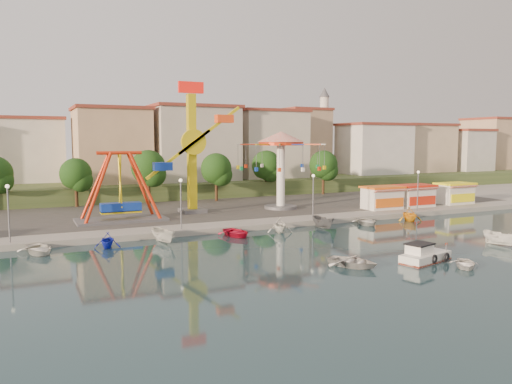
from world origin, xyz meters
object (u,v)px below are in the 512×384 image
cabin_motorboat (424,256)px  rowboat_a (353,262)px  wave_swinger (281,152)px  kamikaze_tower (196,152)px  pirate_ship_ride (120,188)px  skiff (501,238)px

cabin_motorboat → rowboat_a: 6.29m
wave_swinger → rowboat_a: (-8.66, -28.09, -7.78)m
cabin_motorboat → kamikaze_tower: bearing=91.7°
cabin_motorboat → pirate_ship_ride: bearing=109.5°
wave_swinger → rowboat_a: bearing=-107.1°
kamikaze_tower → wave_swinger: 11.63m
kamikaze_tower → rowboat_a: (2.90, -29.33, -7.98)m
pirate_ship_ride → rowboat_a: pirate_ship_ride is taller
pirate_ship_ride → wave_swinger: size_ratio=0.86×
wave_swinger → kamikaze_tower: bearing=173.9°
pirate_ship_ride → cabin_motorboat: (19.02, -27.83, -3.94)m
cabin_motorboat → skiff: 11.23m
pirate_ship_ride → kamikaze_tower: kamikaze_tower is taller
cabin_motorboat → rowboat_a: cabin_motorboat is taller
kamikaze_tower → wave_swinger: kamikaze_tower is taller
kamikaze_tower → skiff: (20.17, -28.71, -7.71)m
skiff → pirate_ship_ride: bearing=134.5°
kamikaze_tower → wave_swinger: bearing=-6.1°
pirate_ship_ride → wave_swinger: wave_swinger is taller
pirate_ship_ride → kamikaze_tower: 11.04m
pirate_ship_ride → kamikaze_tower: (9.93, 2.68, 4.00)m
wave_swinger → rowboat_a: size_ratio=2.89×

